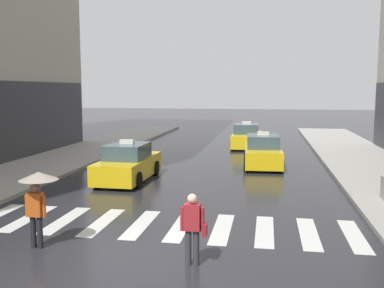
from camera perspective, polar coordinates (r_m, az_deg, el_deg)
The scene contains 7 objects.
ground_plane at distance 10.29m, azimuth -8.26°, elevation -15.50°, with size 160.00×160.00×0.00m, color #26262B.
crosswalk_markings at distance 13.00m, azimuth -4.10°, elevation -10.54°, with size 11.30×2.80×0.01m.
taxi_lead at distance 19.21m, azimuth -8.37°, elevation -2.59°, with size 1.97×4.56×1.80m.
taxi_second at distance 22.86m, azimuth 9.23°, elevation -1.05°, with size 2.09×4.61×1.80m.
taxi_third at distance 29.96m, azimuth 7.15°, elevation 0.92°, with size 1.96×4.55×1.80m.
pedestrian_with_umbrella at distance 11.45m, azimuth -19.55°, elevation -5.54°, with size 0.96×0.96×1.94m.
pedestrian_with_handbag at distance 9.91m, azimuth 0.12°, elevation -10.56°, with size 0.60×0.24×1.65m.
Camera 1 is at (3.01, -9.01, 3.95)m, focal length 40.79 mm.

